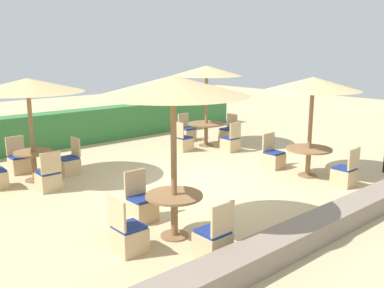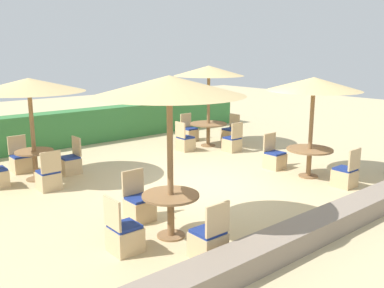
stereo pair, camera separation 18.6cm
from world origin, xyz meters
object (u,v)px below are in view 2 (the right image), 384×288
object	(u,v)px
round_table_back_right	(208,127)
patio_chair_back_right_east	(230,134)
patio_chair_back_left_east	(71,163)
patio_chair_back_right_west	(185,142)
patio_chair_back_right_south	(232,143)
patio_chair_front_left_south	(209,242)
patio_chair_front_left_north	(139,206)
patio_chair_front_right_south	(345,176)
patio_chair_back_left_north	(21,162)
patio_chair_front_left_west	(124,236)
parasol_front_right	(314,85)
round_table_front_right	(309,154)
patio_chair_front_right_north	(274,159)
parasol_back_right	(209,71)
round_table_front_left	(171,205)
parasol_back_left	(29,85)
round_table_back_left	(35,158)
parasol_front_left	(169,87)
patio_chair_back_right_north	(189,133)
patio_chair_back_left_south	(49,179)

from	to	relation	value
round_table_back_right	patio_chair_back_right_east	bearing A→B (deg)	1.94
patio_chair_back_left_east	patio_chair_back_right_west	bearing A→B (deg)	-89.27
patio_chair_back_right_south	patio_chair_front_left_south	distance (m)	7.02
patio_chair_front_left_north	patio_chair_front_right_south	size ratio (longest dim) A/B	1.00
patio_chair_back_left_north	patio_chair_front_right_south	bearing A→B (deg)	131.13
patio_chair_front_left_west	patio_chair_front_right_south	distance (m)	5.64
patio_chair_back_right_south	patio_chair_back_right_west	size ratio (longest dim) A/B	1.00
patio_chair_front_left_west	parasol_front_right	size ratio (longest dim) A/B	0.38
patio_chair_front_left_north	round_table_front_right	distance (m)	4.79
patio_chair_back_right_east	patio_chair_front_right_south	world-z (taller)	same
patio_chair_front_right_north	patio_chair_back_right_south	bearing A→B (deg)	-103.97
parasol_back_right	round_table_front_left	size ratio (longest dim) A/B	2.69
patio_chair_back_left_north	patio_chair_front_right_north	bearing A→B (deg)	142.73
parasol_back_left	round_table_back_left	bearing A→B (deg)	90.00
patio_chair_back_right_west	parasol_back_right	bearing A→B (deg)	92.45
parasol_front_left	patio_chair_front_right_north	xyz separation A→B (m)	(4.69, 1.60, -2.29)
patio_chair_back_left_north	round_table_front_left	bearing A→B (deg)	96.11
patio_chair_back_right_south	round_table_back_left	distance (m)	5.87
patio_chair_front_right_north	patio_chair_back_left_east	distance (m)	5.34
patio_chair_front_left_north	parasol_front_right	world-z (taller)	parasol_front_right
patio_chair_front_right_north	round_table_back_left	distance (m)	6.11
round_table_back_left	parasol_front_right	bearing A→B (deg)	-37.91
parasol_front_right	patio_chair_front_right_south	world-z (taller)	parasol_front_right
patio_chair_back_right_east	patio_chair_front_left_south	bearing A→B (deg)	132.67
patio_chair_front_left_west	round_table_front_right	size ratio (longest dim) A/B	0.82
parasol_back_right	round_table_back_left	world-z (taller)	parasol_back_right
parasol_front_right	round_table_front_right	world-z (taller)	parasol_front_right
parasol_back_right	patio_chair_front_left_south	size ratio (longest dim) A/B	2.81
round_table_front_left	parasol_front_right	world-z (taller)	parasol_front_right
patio_chair_back_right_north	patio_chair_back_left_south	distance (m)	6.18
round_table_front_left	parasol_back_left	distance (m)	5.04
parasol_front_right	patio_chair_back_right_west	bearing A→B (deg)	98.25
round_table_back_right	patio_chair_back_right_east	xyz separation A→B (m)	(1.07, 0.04, -0.36)
patio_chair_back_left_east	parasol_front_right	bearing A→B (deg)	-132.79
patio_chair_back_left_south	patio_chair_back_right_north	bearing A→B (deg)	19.28
patio_chair_front_left_west	patio_chair_back_right_east	bearing A→B (deg)	123.71
patio_chair_front_right_south	patio_chair_back_left_north	bearing A→B (deg)	131.13
patio_chair_back_right_north	patio_chair_back_left_north	world-z (taller)	same
patio_chair_front_left_west	patio_chair_back_left_north	xyz separation A→B (m)	(0.30, 5.60, 0.00)
patio_chair_front_left_north	parasol_front_left	bearing A→B (deg)	90.85
patio_chair_back_right_east	parasol_back_left	size ratio (longest dim) A/B	0.36
round_table_back_right	patio_chair_back_right_south	bearing A→B (deg)	-87.50
patio_chair_back_right_west	parasol_front_right	size ratio (longest dim) A/B	0.38
parasol_back_left	patio_chair_back_left_north	distance (m)	2.24
round_table_back_right	patio_chair_back_right_east	distance (m)	1.13
patio_chair_back_right_west	parasol_back_left	xyz separation A→B (m)	(-4.71, -0.01, 2.04)
round_table_front_right	patio_chair_front_right_north	bearing A→B (deg)	93.26
patio_chair_front_right_north	patio_chair_back_left_east	size ratio (longest dim) A/B	1.00
parasol_front_right	patio_chair_back_left_east	bearing A→B (deg)	137.21
patio_chair_back_right_east	patio_chair_front_right_north	distance (m)	3.55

